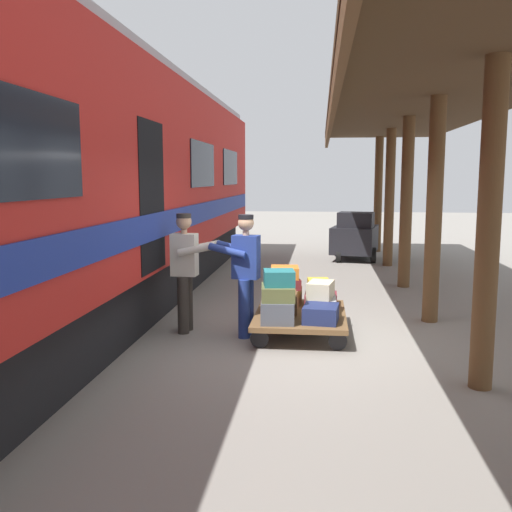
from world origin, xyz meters
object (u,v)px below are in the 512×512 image
suitcase_slate_roller (278,310)px  porter_by_door (186,268)px  suitcase_burgundy_valise (321,299)px  suitcase_yellow_case (319,287)px  suitcase_navy_fabric (321,314)px  suitcase_orange_carryall (285,272)px  suitcase_maroon_trunk (285,283)px  suitcase_gray_aluminum (321,305)px  suitcase_teal_softside (279,278)px  baggage_tug (355,237)px  porter_in_overalls (245,271)px  suitcase_tan_vintage (283,296)px  train_car (45,188)px  suitcase_olive_duffel (278,293)px  luggage_cart (300,316)px  suitcase_brown_leather (280,302)px  suitcase_cream_canvas (321,290)px

suitcase_slate_roller → porter_by_door: (1.34, -0.43, 0.47)m
suitcase_burgundy_valise → suitcase_yellow_case: size_ratio=1.11×
suitcase_navy_fabric → suitcase_orange_carryall: 1.18m
suitcase_slate_roller → suitcase_maroon_trunk: size_ratio=1.40×
suitcase_gray_aluminum → suitcase_teal_softside: 0.88m
baggage_tug → porter_in_overalls: bearing=75.8°
suitcase_tan_vintage → suitcase_navy_fabric: bearing=119.9°
train_car → suitcase_olive_duffel: 3.47m
train_car → suitcase_navy_fabric: train_car is taller
suitcase_olive_duffel → suitcase_orange_carryall: suitcase_orange_carryall is taller
luggage_cart → suitcase_gray_aluminum: 0.32m
suitcase_maroon_trunk → suitcase_brown_leather: bearing=86.1°
suitcase_tan_vintage → baggage_tug: 7.24m
suitcase_slate_roller → porter_by_door: bearing=-17.9°
suitcase_burgundy_valise → porter_by_door: 2.06m
luggage_cart → porter_in_overalls: (0.77, 0.19, 0.66)m
suitcase_brown_leather → suitcase_yellow_case: size_ratio=1.19×
suitcase_gray_aluminum → suitcase_navy_fabric: bearing=90.0°
suitcase_tan_vintage → suitcase_orange_carryall: bearing=153.4°
suitcase_burgundy_valise → suitcase_orange_carryall: 0.67m
suitcase_teal_softside → porter_by_door: porter_by_door is taller
suitcase_navy_fabric → suitcase_burgundy_valise: suitcase_navy_fabric is taller
suitcase_olive_duffel → porter_in_overalls: size_ratio=0.32×
suitcase_teal_softside → baggage_tug: bearing=-100.3°
suitcase_slate_roller → suitcase_cream_canvas: size_ratio=1.37×
suitcase_slate_roller → porter_in_overalls: porter_in_overalls is taller
suitcase_tan_vintage → suitcase_slate_roller: (0.00, 0.99, 0.02)m
suitcase_slate_roller → suitcase_orange_carryall: (-0.03, -0.98, 0.35)m
suitcase_gray_aluminum → suitcase_cream_canvas: size_ratio=1.10×
suitcase_brown_leather → porter_by_door: size_ratio=0.31×
suitcase_maroon_trunk → suitcase_yellow_case: size_ratio=1.04×
suitcase_brown_leather → suitcase_burgundy_valise: 0.76m
suitcase_yellow_case → suitcase_brown_leather: bearing=40.8°
suitcase_olive_duffel → train_car: bearing=-0.7°
suitcase_burgundy_valise → suitcase_olive_duffel: (0.57, 1.00, 0.29)m
suitcase_teal_softside → porter_by_door: bearing=-17.9°
suitcase_gray_aluminum → suitcase_orange_carryall: size_ratio=1.19×
suitcase_yellow_case → baggage_tug: 7.18m
suitcase_gray_aluminum → porter_in_overalls: (1.06, 0.19, 0.51)m
luggage_cart → porter_by_door: (1.63, 0.06, 0.66)m
suitcase_tan_vintage → suitcase_teal_softside: (-0.01, 1.00, 0.45)m
suitcase_tan_vintage → suitcase_olive_duffel: (0.00, 1.00, 0.26)m
suitcase_orange_carryall → baggage_tug: baggage_tug is taller
porter_in_overalls → baggage_tug: 8.02m
suitcase_navy_fabric → suitcase_yellow_case: size_ratio=1.15×
suitcase_navy_fabric → porter_in_overalls: size_ratio=0.30×
baggage_tug → porter_by_door: bearing=69.7°
suitcase_gray_aluminum → baggage_tug: bearing=-96.9°
suitcase_navy_fabric → train_car: bearing=-0.4°
suitcase_orange_carryall → suitcase_teal_softside: 0.99m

